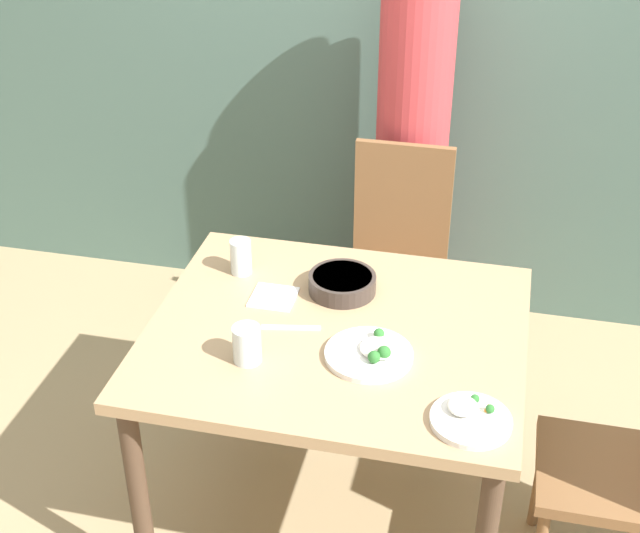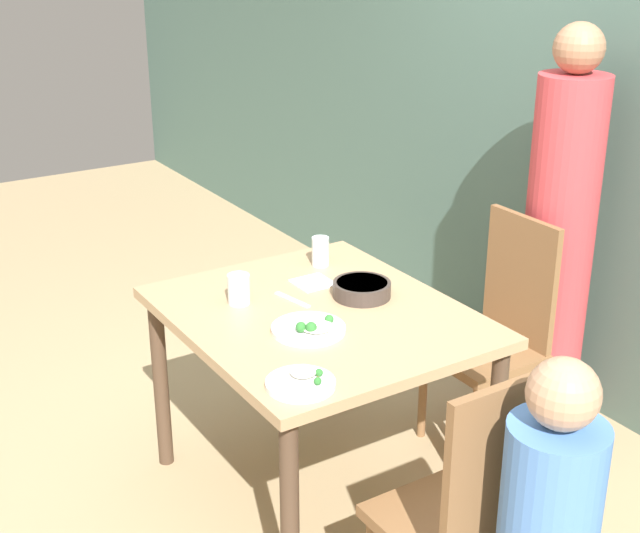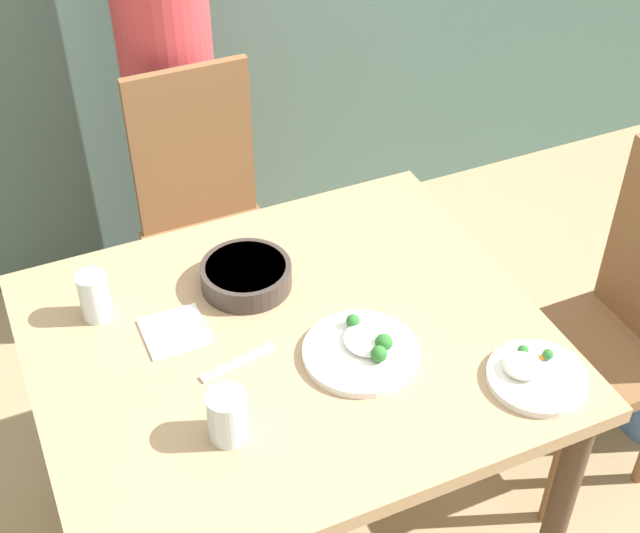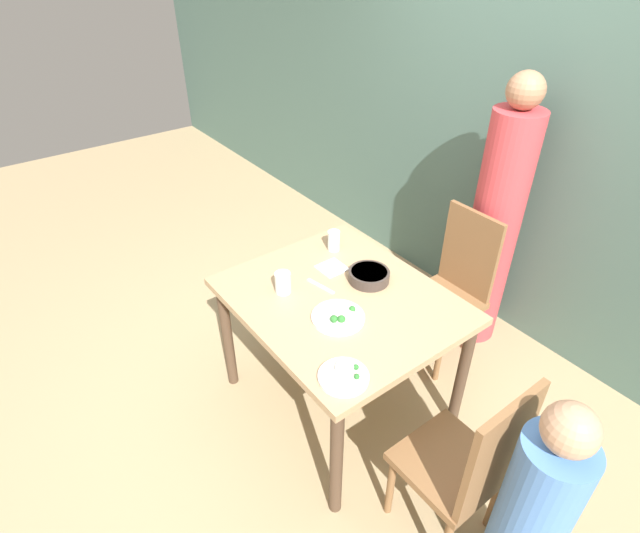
% 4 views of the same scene
% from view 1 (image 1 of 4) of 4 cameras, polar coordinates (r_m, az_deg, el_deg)
% --- Properties ---
extents(ground_plane, '(10.00, 10.00, 0.00)m').
position_cam_1_polar(ground_plane, '(3.21, 0.92, -15.34)').
color(ground_plane, tan).
extents(wall_back, '(10.00, 0.06, 2.70)m').
position_cam_1_polar(wall_back, '(3.73, 5.88, 16.00)').
color(wall_back, '#4C6B60').
rests_on(wall_back, ground_plane).
extents(dining_table, '(1.13, 0.97, 0.77)m').
position_cam_1_polar(dining_table, '(2.75, 1.04, -5.63)').
color(dining_table, tan).
rests_on(dining_table, ground_plane).
extents(chair_adult_spot, '(0.40, 0.40, 0.98)m').
position_cam_1_polar(chair_adult_spot, '(3.51, 4.88, 0.10)').
color(chair_adult_spot, brown).
rests_on(chair_adult_spot, ground_plane).
extents(chair_child_spot, '(0.40, 0.40, 0.98)m').
position_cam_1_polar(chair_child_spot, '(2.81, 19.64, -11.31)').
color(chair_child_spot, brown).
rests_on(chair_child_spot, ground_plane).
extents(person_adult, '(0.29, 0.29, 1.73)m').
position_cam_1_polar(person_adult, '(3.64, 5.84, 6.60)').
color(person_adult, '#C63D42').
rests_on(person_adult, ground_plane).
extents(bowl_curry, '(0.22, 0.22, 0.06)m').
position_cam_1_polar(bowl_curry, '(2.85, 1.44, -1.06)').
color(bowl_curry, '#3D332D').
rests_on(bowl_curry, dining_table).
extents(plate_rice_adult, '(0.26, 0.26, 0.06)m').
position_cam_1_polar(plate_rice_adult, '(2.58, 3.32, -5.55)').
color(plate_rice_adult, white).
rests_on(plate_rice_adult, dining_table).
extents(plate_rice_child, '(0.22, 0.22, 0.05)m').
position_cam_1_polar(plate_rice_child, '(2.39, 9.56, -9.49)').
color(plate_rice_child, white).
rests_on(plate_rice_child, dining_table).
extents(glass_water_tall, '(0.08, 0.08, 0.11)m').
position_cam_1_polar(glass_water_tall, '(2.54, -4.70, -4.98)').
color(glass_water_tall, silver).
rests_on(glass_water_tall, dining_table).
extents(glass_water_short, '(0.07, 0.07, 0.12)m').
position_cam_1_polar(glass_water_short, '(2.94, -5.09, 0.63)').
color(glass_water_short, silver).
rests_on(glass_water_short, dining_table).
extents(napkin_folded, '(0.14, 0.14, 0.01)m').
position_cam_1_polar(napkin_folded, '(2.83, -3.00, -1.97)').
color(napkin_folded, white).
rests_on(napkin_folded, dining_table).
extents(fork_steel, '(0.18, 0.05, 0.01)m').
position_cam_1_polar(fork_steel, '(2.69, -1.87, -3.94)').
color(fork_steel, silver).
rests_on(fork_steel, dining_table).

